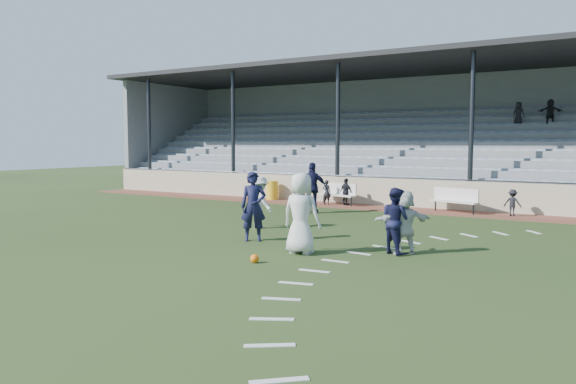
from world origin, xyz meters
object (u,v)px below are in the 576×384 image
at_px(trash_bin, 272,190).
at_px(bench_right, 455,198).
at_px(bench_left, 338,192).
at_px(football, 255,259).
at_px(player_navy_lead, 253,206).
at_px(player_white_lead, 301,213).

bearing_deg(trash_bin, bench_right, -2.45).
bearing_deg(trash_bin, bench_left, -4.40).
distance_m(football, player_navy_lead, 3.05).
bearing_deg(bench_right, trash_bin, -164.69).
xyz_separation_m(bench_left, trash_bin, (-3.70, 0.28, -0.12)).
height_order(bench_left, player_white_lead, player_white_lead).
bearing_deg(bench_right, player_white_lead, -77.76).
bearing_deg(trash_bin, player_white_lead, -53.51).
bearing_deg(player_white_lead, bench_left, -71.52).
distance_m(bench_right, trash_bin, 8.86).
xyz_separation_m(football, player_navy_lead, (-1.71, 2.37, 0.87)).
relative_size(trash_bin, football, 4.43).
height_order(bench_right, trash_bin, bench_right).
xyz_separation_m(bench_left, bench_right, (5.16, -0.09, 0.00)).
relative_size(bench_right, trash_bin, 2.26).
height_order(bench_right, football, bench_right).
xyz_separation_m(player_white_lead, player_navy_lead, (-2.06, 0.87, -0.03)).
xyz_separation_m(bench_right, player_navy_lead, (-3.05, -9.38, 0.39)).
bearing_deg(football, trash_bin, 121.77).
xyz_separation_m(trash_bin, player_navy_lead, (5.80, -9.75, 0.51)).
relative_size(football, player_white_lead, 0.10).
relative_size(player_white_lead, player_navy_lead, 1.03).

